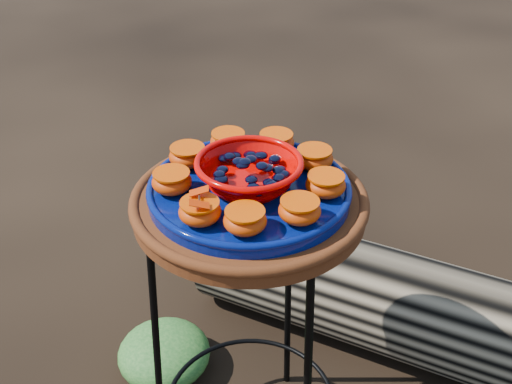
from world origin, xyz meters
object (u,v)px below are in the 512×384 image
at_px(red_bowl, 249,174).
at_px(driftwood_log, 476,329).
at_px(plant_stand, 250,342).
at_px(terracotta_saucer, 249,205).
at_px(cobalt_plate, 249,191).

distance_m(red_bowl, driftwood_log, 0.92).
relative_size(plant_stand, terracotta_saucer, 1.57).
xyz_separation_m(terracotta_saucer, driftwood_log, (0.44, 0.49, -0.57)).
xyz_separation_m(cobalt_plate, red_bowl, (0.00, 0.00, 0.04)).
bearing_deg(red_bowl, driftwood_log, 48.13).
relative_size(red_bowl, driftwood_log, 0.12).
relative_size(cobalt_plate, red_bowl, 2.00).
bearing_deg(driftwood_log, cobalt_plate, -131.87).
distance_m(terracotta_saucer, red_bowl, 0.07).
bearing_deg(plant_stand, cobalt_plate, 0.00).
distance_m(plant_stand, terracotta_saucer, 0.37).
bearing_deg(cobalt_plate, terracotta_saucer, 0.00).
height_order(plant_stand, terracotta_saucer, terracotta_saucer).
bearing_deg(red_bowl, terracotta_saucer, 0.00).
bearing_deg(cobalt_plate, plant_stand, 0.00).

